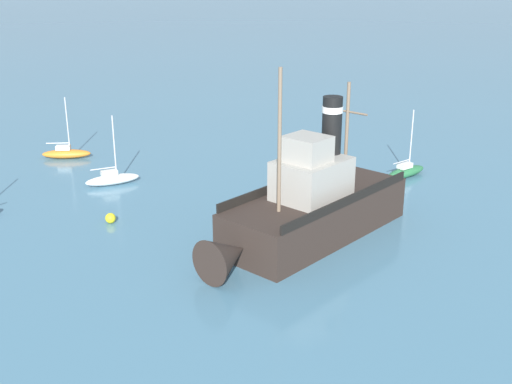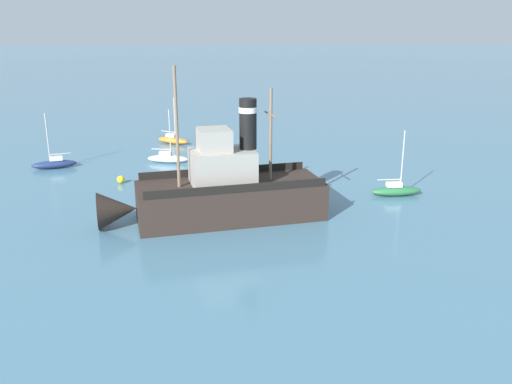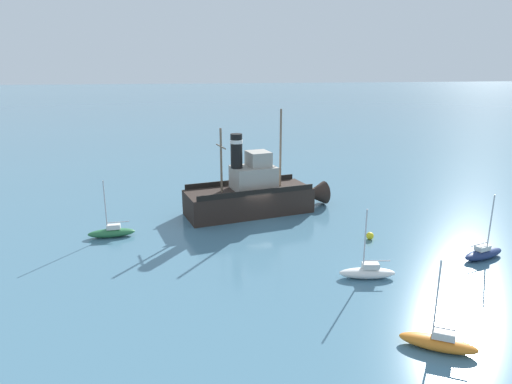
% 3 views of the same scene
% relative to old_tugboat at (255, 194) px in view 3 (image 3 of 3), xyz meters
% --- Properties ---
extents(ground_plane, '(600.00, 600.00, 0.00)m').
position_rel_old_tugboat_xyz_m(ground_plane, '(1.63, 0.02, -1.83)').
color(ground_plane, '#477289').
extents(old_tugboat, '(6.89, 14.79, 9.90)m').
position_rel_old_tugboat_xyz_m(old_tugboat, '(0.00, 0.00, 0.00)').
color(old_tugboat, '#2D231E').
rests_on(old_tugboat, ground).
extents(sailboat_white, '(1.69, 3.93, 4.90)m').
position_rel_old_tugboat_xyz_m(sailboat_white, '(15.19, 5.21, -1.40)').
color(sailboat_white, white).
rests_on(sailboat_white, ground).
extents(sailboat_green, '(1.33, 3.86, 4.90)m').
position_rel_old_tugboat_xyz_m(sailboat_green, '(4.42, -12.88, -1.40)').
color(sailboat_green, '#286B3D').
rests_on(sailboat_green, ground).
extents(sailboat_orange, '(2.89, 3.83, 4.90)m').
position_rel_old_tugboat_xyz_m(sailboat_orange, '(23.38, 5.56, -1.40)').
color(sailboat_orange, orange).
rests_on(sailboat_orange, ground).
extents(sailboat_navy, '(2.20, 3.95, 4.90)m').
position_rel_old_tugboat_xyz_m(sailboat_navy, '(13.59, 15.01, -1.40)').
color(sailboat_navy, navy).
rests_on(sailboat_navy, ground).
extents(mooring_buoy, '(0.62, 0.62, 0.62)m').
position_rel_old_tugboat_xyz_m(mooring_buoy, '(8.58, 8.22, -1.52)').
color(mooring_buoy, yellow).
rests_on(mooring_buoy, ground).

